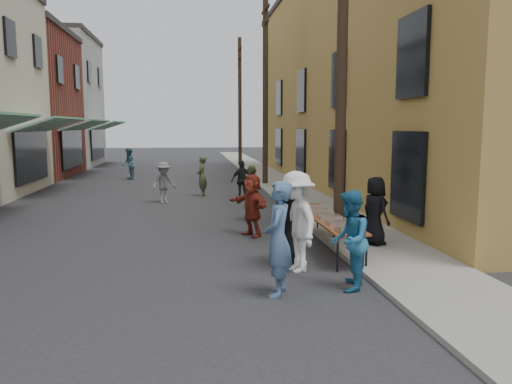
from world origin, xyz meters
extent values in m
plane|color=#28282B|center=(0.00, 0.00, 0.00)|extent=(120.00, 120.00, 0.00)
cube|color=gray|center=(5.00, 15.00, 0.05)|extent=(2.20, 60.00, 0.10)
cube|color=gray|center=(-10.00, 29.00, 4.50)|extent=(8.00, 8.00, 9.00)
cube|color=#A8943C|center=(11.10, 14.00, 5.00)|extent=(10.00, 28.00, 10.00)
cylinder|color=#2D2116|center=(4.30, 3.00, 4.50)|extent=(0.26, 0.26, 9.00)
cylinder|color=#2D2116|center=(4.30, 15.00, 4.50)|extent=(0.26, 0.26, 9.00)
cylinder|color=#2D2116|center=(4.30, 27.00, 4.50)|extent=(0.26, 0.26, 9.00)
cube|color=maroon|center=(3.80, 2.32, 0.73)|extent=(0.70, 4.00, 0.04)
cylinder|color=black|center=(3.51, 0.44, 0.35)|extent=(0.04, 0.04, 0.71)
cylinder|color=black|center=(4.09, 0.44, 0.35)|extent=(0.04, 0.04, 0.71)
cylinder|color=black|center=(3.51, 4.20, 0.35)|extent=(0.04, 0.04, 0.71)
cylinder|color=black|center=(4.09, 4.20, 0.35)|extent=(0.04, 0.04, 0.71)
cube|color=maroon|center=(3.80, 0.67, 0.79)|extent=(0.50, 0.33, 0.08)
cube|color=#B2B2B7|center=(3.80, 1.32, 0.79)|extent=(0.50, 0.33, 0.08)
cube|color=tan|center=(3.80, 2.02, 0.79)|extent=(0.50, 0.33, 0.08)
cube|color=#B2B2B7|center=(3.80, 2.72, 0.79)|extent=(0.50, 0.33, 0.08)
cube|color=tan|center=(3.80, 3.42, 0.79)|extent=(0.50, 0.33, 0.08)
cylinder|color=#A57F26|center=(3.58, 0.37, 0.79)|extent=(0.07, 0.07, 0.08)
cylinder|color=#A57F26|center=(3.58, 0.47, 0.79)|extent=(0.07, 0.07, 0.08)
cylinder|color=#A57F26|center=(3.58, 0.57, 0.79)|extent=(0.07, 0.07, 0.08)
cylinder|color=tan|center=(4.00, 0.42, 0.81)|extent=(0.08, 0.08, 0.12)
imported|color=black|center=(2.62, 1.22, 0.82)|extent=(0.75, 0.92, 1.63)
imported|color=#4E6F97|center=(2.13, -0.72, 0.96)|extent=(0.66, 0.81, 1.93)
imported|color=#246B96|center=(3.40, -0.58, 0.87)|extent=(0.93, 1.03, 1.74)
imported|color=white|center=(2.73, 0.63, 0.98)|extent=(1.03, 1.41, 1.96)
imported|color=#5B663B|center=(2.53, 6.02, 0.84)|extent=(0.59, 1.04, 1.67)
imported|color=maroon|center=(2.26, 3.88, 0.81)|extent=(1.12, 1.55, 1.62)
imported|color=black|center=(4.91, 2.17, 0.89)|extent=(0.74, 0.89, 1.57)
imported|color=slate|center=(-0.26, 9.92, 0.76)|extent=(1.13, 1.03, 1.53)
imported|color=black|center=(2.70, 10.40, 0.76)|extent=(0.97, 0.64, 1.53)
imported|color=#475531|center=(1.18, 11.62, 0.82)|extent=(0.51, 0.67, 1.64)
imported|color=teal|center=(-2.51, 18.48, 0.85)|extent=(0.83, 0.96, 1.70)
camera|label=1|loc=(0.70, -8.68, 2.81)|focal=35.00mm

